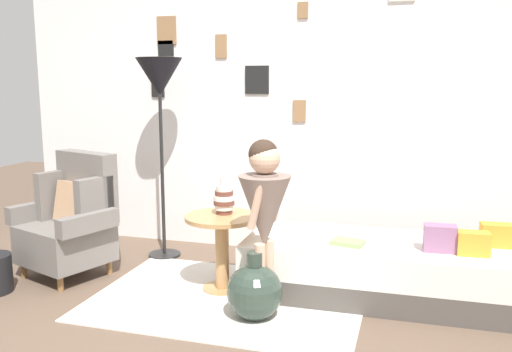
% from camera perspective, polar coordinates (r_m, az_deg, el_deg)
% --- Properties ---
extents(ground_plane, '(12.00, 12.00, 0.00)m').
position_cam_1_polar(ground_plane, '(3.36, -7.38, -17.04)').
color(ground_plane, brown).
extents(gallery_wall, '(4.80, 0.12, 2.60)m').
position_cam_1_polar(gallery_wall, '(4.85, 1.65, 7.31)').
color(gallery_wall, silver).
rests_on(gallery_wall, ground).
extents(rug, '(1.89, 1.35, 0.01)m').
position_cam_1_polar(rug, '(3.93, -2.92, -12.76)').
color(rug, silver).
rests_on(rug, ground).
extents(armchair, '(0.88, 0.77, 0.97)m').
position_cam_1_polar(armchair, '(4.53, -18.87, -4.46)').
color(armchair, olive).
rests_on(armchair, ground).
extents(daybed, '(1.91, 0.82, 0.40)m').
position_cam_1_polar(daybed, '(4.02, 12.86, -9.53)').
color(daybed, '#4C4742').
rests_on(daybed, ground).
extents(pillow_head, '(0.21, 0.13, 0.16)m').
position_cam_1_polar(pillow_head, '(4.09, 23.99, -5.72)').
color(pillow_head, orange).
rests_on(pillow_head, daybed).
extents(pillow_mid, '(0.21, 0.13, 0.16)m').
position_cam_1_polar(pillow_mid, '(3.83, 21.95, -6.62)').
color(pillow_mid, orange).
rests_on(pillow_mid, daybed).
extents(pillow_back, '(0.21, 0.13, 0.18)m').
position_cam_1_polar(pillow_back, '(3.83, 18.84, -6.24)').
color(pillow_back, gray).
rests_on(pillow_back, daybed).
extents(side_table, '(0.53, 0.53, 0.57)m').
position_cam_1_polar(side_table, '(3.97, -3.62, -6.53)').
color(side_table, tan).
rests_on(side_table, ground).
extents(vase_striped, '(0.15, 0.15, 0.27)m').
position_cam_1_polar(vase_striped, '(3.95, -3.40, -2.45)').
color(vase_striped, brown).
rests_on(vase_striped, side_table).
extents(floor_lamp, '(0.39, 0.39, 1.72)m').
position_cam_1_polar(floor_lamp, '(4.68, -10.15, 9.41)').
color(floor_lamp, black).
rests_on(floor_lamp, ground).
extents(person_child, '(0.34, 0.34, 1.17)m').
position_cam_1_polar(person_child, '(3.45, 0.90, -3.00)').
color(person_child, '#D8AD8E').
rests_on(person_child, ground).
extents(book_on_daybed, '(0.24, 0.19, 0.03)m').
position_cam_1_polar(book_on_daybed, '(3.85, 9.65, -6.93)').
color(book_on_daybed, '#85A063').
rests_on(book_on_daybed, daybed).
extents(demijohn_near, '(0.36, 0.36, 0.45)m').
position_cam_1_polar(demijohn_near, '(3.56, -0.15, -12.09)').
color(demijohn_near, '#2D3D33').
rests_on(demijohn_near, ground).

